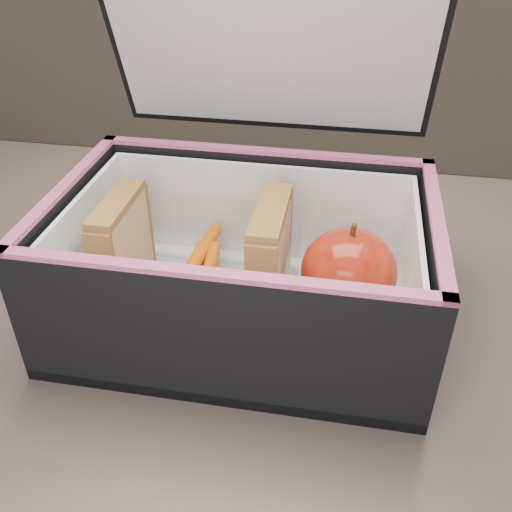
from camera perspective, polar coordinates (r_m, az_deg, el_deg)
The scene contains 8 objects.
kitchen_table at distance 0.55m, azimuth 3.03°, elevation -17.76°, with size 1.20×0.80×0.75m.
lunch_bag at distance 0.50m, azimuth -1.24°, elevation 0.23°, with size 0.32×0.29×0.31m.
plastic_tub at distance 0.51m, azimuth -6.05°, elevation -1.02°, with size 0.18×0.13×0.07m, color white, non-canonical shape.
sandwich_left at distance 0.53m, azimuth -13.19°, elevation 0.96°, with size 0.02×0.08×0.09m.
sandwich_right at distance 0.49m, azimuth 1.39°, elevation -0.24°, with size 0.03×0.09×0.10m.
carrot_sticks at distance 0.52m, azimuth -5.94°, elevation -2.61°, with size 0.05×0.16×0.03m.
paper_napkin at distance 0.53m, azimuth 9.39°, elevation -4.86°, with size 0.07×0.08×0.01m, color white.
red_apple at distance 0.49m, azimuth 9.23°, elevation -1.60°, with size 0.11×0.11×0.09m.
Camera 1 is at (0.03, -0.34, 1.10)m, focal length 40.00 mm.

